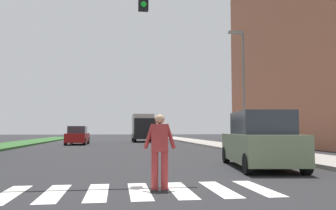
% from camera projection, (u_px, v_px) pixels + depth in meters
% --- Properties ---
extents(ground_plane, '(140.00, 140.00, 0.00)m').
position_uv_depth(ground_plane, '(112.00, 146.00, 28.79)').
color(ground_plane, '#262628').
extents(crosswalk, '(7.65, 2.20, 0.01)m').
position_uv_depth(crosswalk, '(97.00, 192.00, 7.36)').
color(crosswalk, silver).
rests_on(crosswalk, ground_plane).
extents(sidewalk_right, '(3.00, 64.00, 0.15)m').
position_uv_depth(sidewalk_right, '(221.00, 145.00, 28.10)').
color(sidewalk_right, '#9E9991').
rests_on(sidewalk_right, ground_plane).
extents(street_lamp_right, '(1.02, 0.24, 7.50)m').
position_uv_depth(street_lamp_right, '(242.00, 78.00, 21.80)').
color(street_lamp_right, slate).
rests_on(street_lamp_right, sidewalk_right).
extents(pedestrian_performer, '(0.75, 0.28, 1.69)m').
position_uv_depth(pedestrian_performer, '(160.00, 148.00, 7.78)').
color(pedestrian_performer, '#B23333').
rests_on(pedestrian_performer, ground_plane).
extents(suv_crossing, '(2.54, 4.82, 1.97)m').
position_uv_depth(suv_crossing, '(260.00, 141.00, 12.07)').
color(suv_crossing, gray).
rests_on(suv_crossing, ground_plane).
extents(sedan_midblock, '(1.81, 4.58, 1.66)m').
position_uv_depth(sedan_midblock, '(78.00, 136.00, 31.11)').
color(sedan_midblock, maroon).
rests_on(sedan_midblock, ground_plane).
extents(truck_box_delivery, '(2.40, 6.20, 3.10)m').
position_uv_depth(truck_box_delivery, '(143.00, 127.00, 38.97)').
color(truck_box_delivery, black).
rests_on(truck_box_delivery, ground_plane).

